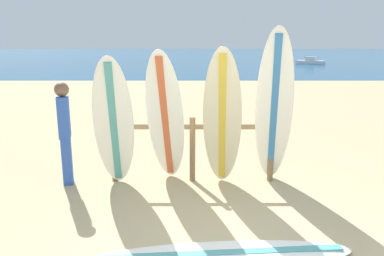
{
  "coord_description": "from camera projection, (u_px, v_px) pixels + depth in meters",
  "views": [
    {
      "loc": [
        -0.41,
        -3.22,
        2.21
      ],
      "look_at": [
        -0.4,
        2.83,
        0.8
      ],
      "focal_mm": 35.4,
      "sensor_mm": 36.0,
      "label": 1
    }
  ],
  "objects": [
    {
      "name": "ocean_water",
      "position": [
        194.0,
        54.0,
        60.13
      ],
      "size": [
        120.0,
        80.0,
        0.01
      ],
      "primitive_type": "cube",
      "color": "#1E5984",
      "rests_on": "ground"
    },
    {
      "name": "surfboard_rack",
      "position": [
        192.0,
        141.0,
        5.95
      ],
      "size": [
        2.6,
        0.09,
        1.04
      ],
      "color": "olive",
      "rests_on": "ground"
    },
    {
      "name": "surfboard_leaning_far_left",
      "position": [
        113.0,
        125.0,
        5.44
      ],
      "size": [
        0.67,
        0.95,
        2.04
      ],
      "color": "white",
      "rests_on": "ground"
    },
    {
      "name": "surfboard_leaning_left",
      "position": [
        165.0,
        120.0,
        5.6
      ],
      "size": [
        0.64,
        1.09,
        2.11
      ],
      "color": "white",
      "rests_on": "ground"
    },
    {
      "name": "surfboard_leaning_center_left",
      "position": [
        222.0,
        121.0,
        5.43
      ],
      "size": [
        0.65,
        1.04,
        2.15
      ],
      "color": "beige",
      "rests_on": "ground"
    },
    {
      "name": "surfboard_leaning_center",
      "position": [
        273.0,
        111.0,
        5.5
      ],
      "size": [
        0.72,
        1.17,
        2.41
      ],
      "color": "white",
      "rests_on": "ground"
    },
    {
      "name": "surfboard_lying_on_sand",
      "position": [
        221.0,
        256.0,
        3.91
      ],
      "size": [
        2.84,
        0.8,
        0.08
      ],
      "color": "white",
      "rests_on": "ground"
    },
    {
      "name": "beachgoer_standing",
      "position": [
        64.0,
        129.0,
        5.78
      ],
      "size": [
        0.22,
        0.29,
        1.6
      ],
      "color": "#3359B2",
      "rests_on": "ground"
    },
    {
      "name": "small_boat_offshore",
      "position": [
        310.0,
        62.0,
        35.43
      ],
      "size": [
        2.63,
        2.21,
        0.71
      ],
      "color": "silver",
      "rests_on": "ocean_water"
    }
  ]
}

